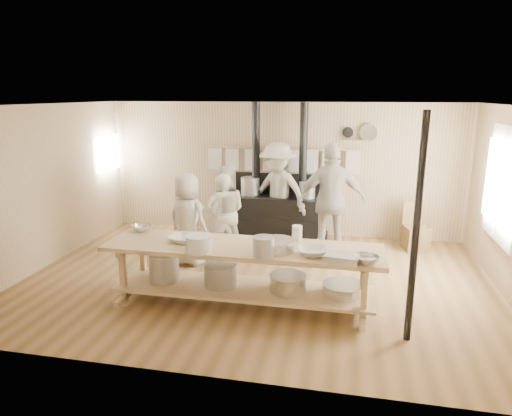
# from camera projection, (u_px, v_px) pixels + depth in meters

# --- Properties ---
(ground) EXTENTS (7.00, 7.00, 0.00)m
(ground) POSITION_uv_depth(u_px,v_px,m) (256.00, 280.00, 6.95)
(ground) COLOR brown
(ground) RESTS_ON ground
(room_shell) EXTENTS (7.00, 7.00, 7.00)m
(room_shell) POSITION_uv_depth(u_px,v_px,m) (256.00, 175.00, 6.55)
(room_shell) COLOR tan
(room_shell) RESTS_ON ground
(window_right) EXTENTS (0.09, 1.50, 1.65)m
(window_right) POSITION_uv_depth(u_px,v_px,m) (504.00, 185.00, 6.48)
(window_right) COLOR beige
(window_right) RESTS_ON ground
(left_opening) EXTENTS (0.00, 0.90, 0.90)m
(left_opening) POSITION_uv_depth(u_px,v_px,m) (108.00, 153.00, 9.13)
(left_opening) COLOR white
(left_opening) RESTS_ON ground
(stove) EXTENTS (1.90, 0.75, 2.60)m
(stove) POSITION_uv_depth(u_px,v_px,m) (278.00, 212.00, 8.84)
(stove) COLOR black
(stove) RESTS_ON ground
(towel_rail) EXTENTS (3.00, 0.04, 0.47)m
(towel_rail) POSITION_uv_depth(u_px,v_px,m) (281.00, 157.00, 8.85)
(towel_rail) COLOR tan
(towel_rail) RESTS_ON ground
(back_wall_shelf) EXTENTS (0.63, 0.14, 0.32)m
(back_wall_shelf) POSITION_uv_depth(u_px,v_px,m) (360.00, 135.00, 8.49)
(back_wall_shelf) COLOR tan
(back_wall_shelf) RESTS_ON ground
(prep_table) EXTENTS (3.60, 0.90, 0.85)m
(prep_table) POSITION_uv_depth(u_px,v_px,m) (242.00, 269.00, 5.97)
(prep_table) COLOR tan
(prep_table) RESTS_ON ground
(support_post) EXTENTS (0.08, 0.08, 2.60)m
(support_post) POSITION_uv_depth(u_px,v_px,m) (416.00, 232.00, 4.95)
(support_post) COLOR black
(support_post) RESTS_ON ground
(cook_far_left) EXTENTS (0.65, 0.59, 1.49)m
(cook_far_left) POSITION_uv_depth(u_px,v_px,m) (222.00, 217.00, 7.61)
(cook_far_left) COLOR beige
(cook_far_left) RESTS_ON ground
(cook_left) EXTENTS (0.89, 0.76, 1.59)m
(cook_left) POSITION_uv_depth(u_px,v_px,m) (224.00, 212.00, 7.74)
(cook_left) COLOR beige
(cook_left) RESTS_ON ground
(cook_center) EXTENTS (0.86, 0.71, 1.52)m
(cook_center) POSITION_uv_depth(u_px,v_px,m) (188.00, 219.00, 7.44)
(cook_center) COLOR beige
(cook_center) RESTS_ON ground
(cook_right) EXTENTS (1.24, 0.74, 1.98)m
(cook_right) POSITION_uv_depth(u_px,v_px,m) (331.00, 201.00, 7.69)
(cook_right) COLOR beige
(cook_right) RESTS_ON ground
(cook_by_window) EXTENTS (1.39, 1.10, 1.89)m
(cook_by_window) POSITION_uv_depth(u_px,v_px,m) (278.00, 193.00, 8.57)
(cook_by_window) COLOR beige
(cook_by_window) RESTS_ON ground
(chair) EXTENTS (0.50, 0.50, 0.87)m
(chair) POSITION_uv_depth(u_px,v_px,m) (415.00, 236.00, 8.26)
(chair) COLOR brown
(chair) RESTS_ON ground
(bowl_white_a) EXTENTS (0.43, 0.43, 0.09)m
(bowl_white_a) POSITION_uv_depth(u_px,v_px,m) (184.00, 239.00, 6.00)
(bowl_white_a) COLOR white
(bowl_white_a) RESTS_ON prep_table
(bowl_steel_a) EXTENTS (0.35, 0.35, 0.09)m
(bowl_steel_a) POSITION_uv_depth(u_px,v_px,m) (142.00, 228.00, 6.49)
(bowl_steel_a) COLOR silver
(bowl_steel_a) RESTS_ON prep_table
(bowl_white_b) EXTENTS (0.40, 0.40, 0.09)m
(bowl_white_b) POSITION_uv_depth(u_px,v_px,m) (313.00, 252.00, 5.53)
(bowl_white_b) COLOR white
(bowl_white_b) RESTS_ON prep_table
(bowl_steel_b) EXTENTS (0.38, 0.38, 0.09)m
(bowl_steel_b) POSITION_uv_depth(u_px,v_px,m) (366.00, 260.00, 5.26)
(bowl_steel_b) COLOR silver
(bowl_steel_b) RESTS_ON prep_table
(roasting_pan) EXTENTS (0.42, 0.31, 0.09)m
(roasting_pan) POSITION_uv_depth(u_px,v_px,m) (342.00, 258.00, 5.32)
(roasting_pan) COLOR #B2B2B7
(roasting_pan) RESTS_ON prep_table
(mixing_bowl_large) EXTENTS (0.59, 0.59, 0.14)m
(mixing_bowl_large) POSITION_uv_depth(u_px,v_px,m) (276.00, 245.00, 5.68)
(mixing_bowl_large) COLOR silver
(mixing_bowl_large) RESTS_ON prep_table
(bucket_galv) EXTENTS (0.30, 0.30, 0.24)m
(bucket_galv) POSITION_uv_depth(u_px,v_px,m) (264.00, 247.00, 5.48)
(bucket_galv) COLOR gray
(bucket_galv) RESTS_ON prep_table
(deep_bowl_enamel) EXTENTS (0.40, 0.40, 0.21)m
(deep_bowl_enamel) POSITION_uv_depth(u_px,v_px,m) (199.00, 244.00, 5.64)
(deep_bowl_enamel) COLOR white
(deep_bowl_enamel) RESTS_ON prep_table
(pitcher) EXTENTS (0.17, 0.17, 0.21)m
(pitcher) POSITION_uv_depth(u_px,v_px,m) (297.00, 233.00, 6.05)
(pitcher) COLOR white
(pitcher) RESTS_ON prep_table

